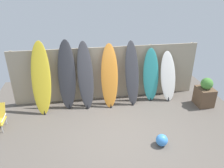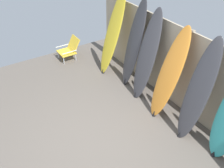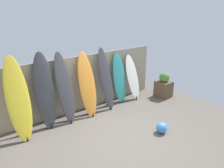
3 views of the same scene
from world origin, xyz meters
name	(u,v)px [view 1 (image 1 of 3)]	position (x,y,z in m)	size (l,w,h in m)	color
ground	(118,133)	(0.00, 0.00, 0.00)	(7.68, 7.68, 0.00)	#5B544C
fence_back	(107,73)	(0.00, 2.01, 0.90)	(6.08, 0.11, 1.80)	tan
surfboard_yellow_0	(41,79)	(-2.04, 1.54, 1.06)	(0.61, 0.73, 2.14)	yellow
surfboard_charcoal_1	(67,76)	(-1.29, 1.66, 1.05)	(0.59, 0.57, 2.13)	#38383D
surfboard_charcoal_2	(86,76)	(-0.73, 1.60, 1.03)	(0.53, 0.62, 2.08)	#38383D
surfboard_orange_3	(109,76)	(0.01, 1.57, 0.97)	(0.59, 0.69, 1.97)	orange
surfboard_charcoal_4	(132,74)	(0.74, 1.58, 1.01)	(0.50, 0.62, 2.03)	#38383D
surfboard_teal_5	(151,75)	(1.41, 1.69, 0.86)	(0.55, 0.44, 1.75)	teal
surfboard_white_6	(168,77)	(1.99, 1.63, 0.79)	(0.58, 0.61, 1.61)	white
planter_box	(205,93)	(3.01, 1.01, 0.41)	(0.49, 0.55, 0.94)	brown
beach_ball	(162,140)	(0.97, -0.61, 0.15)	(0.30, 0.30, 0.30)	#3F8CE5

